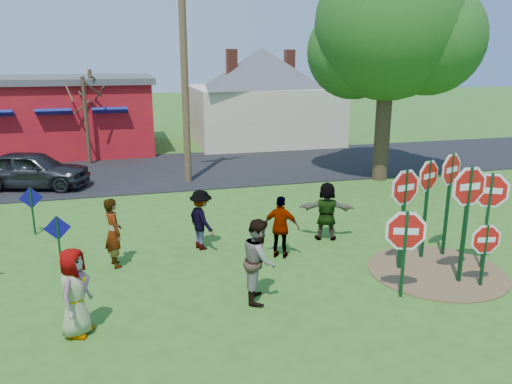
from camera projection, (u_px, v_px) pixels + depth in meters
ground at (243, 275)px, 11.67m from camera, size 120.00×120.00×0.00m
road at (183, 169)px, 22.37m from camera, size 120.00×7.50×0.04m
dirt_patch at (436, 271)px, 11.85m from camera, size 3.20×3.20×0.03m
red_building at (63, 114)px, 26.53m from camera, size 9.40×7.69×3.90m
cream_house at (262, 92)px, 29.03m from camera, size 9.40×9.40×6.50m
stop_sign_a at (405, 237)px, 10.28m from camera, size 1.09×0.41×2.06m
stop_sign_b at (428, 185)px, 12.16m from camera, size 0.97×0.43×2.67m
stop_sign_c at (468, 199)px, 10.79m from camera, size 1.19×0.10×2.84m
stop_sign_d at (450, 179)px, 12.29m from camera, size 1.01×0.47×2.81m
stop_sign_e at (486, 243)px, 10.84m from camera, size 0.91×0.16×1.57m
stop_sign_f at (490, 198)px, 11.56m from camera, size 1.01×0.54×2.52m
stop_sign_g at (404, 197)px, 11.53m from camera, size 1.11×0.30×2.60m
blue_diamond_c at (58, 234)px, 12.25m from camera, size 0.64×0.07×1.20m
blue_diamond_d at (32, 205)px, 14.09m from camera, size 0.63×0.06×1.40m
person_a at (75, 292)px, 9.00m from camera, size 0.80×0.96×1.68m
person_b at (113, 233)px, 11.97m from camera, size 0.58×0.72×1.71m
person_c at (259, 260)px, 10.30m from camera, size 0.86×1.00×1.77m
person_d at (201, 220)px, 13.08m from camera, size 0.91×1.18×1.60m
person_e at (281, 227)px, 12.51m from camera, size 1.01×0.81×1.60m
person_f at (327, 211)px, 13.75m from camera, size 1.59×0.97×1.64m
suv at (32, 170)px, 19.02m from camera, size 4.50×2.77×1.43m
utility_pole at (184, 62)px, 18.95m from camera, size 2.13×0.73×8.94m
leafy_tree at (392, 33)px, 19.20m from camera, size 6.33×5.77×8.99m
bare_tree_east at (92, 102)px, 23.87m from camera, size 1.80×1.80×4.32m
bare_tree_extra at (85, 108)px, 22.84m from camera, size 1.80×1.80×4.05m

